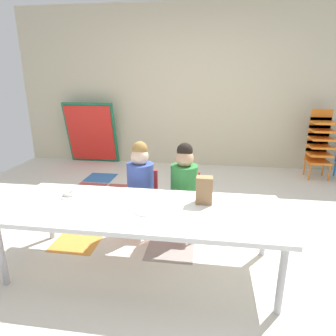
# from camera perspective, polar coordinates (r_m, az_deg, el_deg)

# --- Properties ---
(ground_plane) EXTENTS (6.08, 4.70, 0.02)m
(ground_plane) POSITION_cam_1_polar(r_m,az_deg,el_deg) (3.19, 1.48, -11.17)
(ground_plane) COLOR silver
(back_wall) EXTENTS (6.08, 0.10, 2.63)m
(back_wall) POSITION_cam_1_polar(r_m,az_deg,el_deg) (5.15, 4.97, 15.12)
(back_wall) COLOR beige
(back_wall) RESTS_ON ground_plane
(craft_table) EXTENTS (2.14, 0.80, 0.54)m
(craft_table) POSITION_cam_1_polar(r_m,az_deg,el_deg) (2.32, -5.02, -8.50)
(craft_table) COLOR white
(craft_table) RESTS_ON ground_plane
(seated_child_near_camera) EXTENTS (0.33, 0.33, 0.92)m
(seated_child_near_camera) POSITION_cam_1_polar(r_m,az_deg,el_deg) (2.90, -5.32, -2.05)
(seated_child_near_camera) COLOR red
(seated_child_near_camera) RESTS_ON ground_plane
(seated_child_middle_seat) EXTENTS (0.34, 0.34, 0.92)m
(seated_child_middle_seat) POSITION_cam_1_polar(r_m,az_deg,el_deg) (2.83, 3.16, -2.47)
(seated_child_middle_seat) COLOR red
(seated_child_middle_seat) RESTS_ON ground_plane
(kid_chair_orange_stack) EXTENTS (0.32, 0.30, 1.04)m
(kid_chair_orange_stack) POSITION_cam_1_polar(r_m,az_deg,el_deg) (5.02, 27.30, 4.69)
(kid_chair_orange_stack) COLOR orange
(kid_chair_orange_stack) RESTS_ON ground_plane
(folded_activity_table) EXTENTS (0.90, 0.29, 1.09)m
(folded_activity_table) POSITION_cam_1_polar(r_m,az_deg,el_deg) (5.45, -14.62, 6.51)
(folded_activity_table) COLOR #19724C
(folded_activity_table) RESTS_ON ground_plane
(paper_bag_brown) EXTENTS (0.13, 0.09, 0.22)m
(paper_bag_brown) POSITION_cam_1_polar(r_m,az_deg,el_deg) (2.34, 7.02, -4.27)
(paper_bag_brown) COLOR #9E754C
(paper_bag_brown) RESTS_ON craft_table
(paper_plate_near_edge) EXTENTS (0.18, 0.18, 0.01)m
(paper_plate_near_edge) POSITION_cam_1_polar(r_m,az_deg,el_deg) (2.64, -18.45, -5.05)
(paper_plate_near_edge) COLOR white
(paper_plate_near_edge) RESTS_ON craft_table
(paper_plate_center_table) EXTENTS (0.18, 0.18, 0.01)m
(paper_plate_center_table) POSITION_cam_1_polar(r_m,az_deg,el_deg) (2.23, -4.11, -8.32)
(paper_plate_center_table) COLOR white
(paper_plate_center_table) RESTS_ON craft_table
(donut_powdered_on_plate) EXTENTS (0.11, 0.11, 0.03)m
(donut_powdered_on_plate) POSITION_cam_1_polar(r_m,az_deg,el_deg) (2.63, -18.49, -4.68)
(donut_powdered_on_plate) COLOR white
(donut_powdered_on_plate) RESTS_ON craft_table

